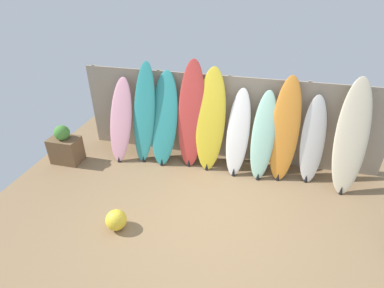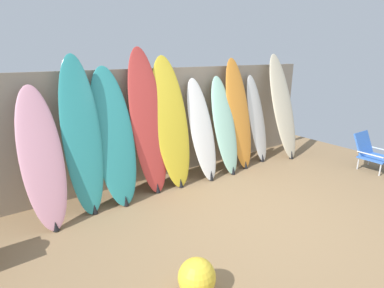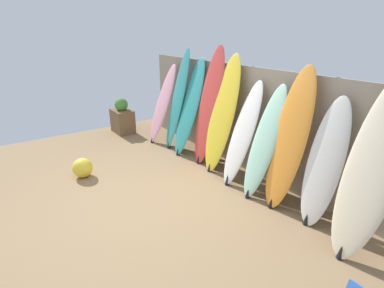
{
  "view_description": "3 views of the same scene",
  "coord_description": "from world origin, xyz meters",
  "px_view_note": "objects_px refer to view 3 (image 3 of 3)",
  "views": [
    {
      "loc": [
        0.61,
        -3.53,
        3.58
      ],
      "look_at": [
        -0.4,
        0.58,
        1.06
      ],
      "focal_mm": 28.0,
      "sensor_mm": 36.0,
      "label": 1
    },
    {
      "loc": [
        -2.62,
        -2.22,
        2.02
      ],
      "look_at": [
        -0.39,
        0.94,
        0.84
      ],
      "focal_mm": 28.0,
      "sensor_mm": 36.0,
      "label": 2
    },
    {
      "loc": [
        3.46,
        -1.6,
        2.35
      ],
      "look_at": [
        0.39,
        0.54,
        0.92
      ],
      "focal_mm": 28.0,
      "sensor_mm": 36.0,
      "label": 3
    }
  ],
  "objects_px": {
    "surfboard_teal_1": "(177,100)",
    "surfboard_white_5": "(242,135)",
    "surfboard_red_3": "(209,107)",
    "beach_ball": "(83,168)",
    "surfboard_orange_7": "(289,140)",
    "surfboard_pink_0": "(163,104)",
    "surfboard_seafoam_6": "(264,143)",
    "planter_box": "(122,118)",
    "surfboard_yellow_4": "(222,115)",
    "surfboard_cream_9": "(373,169)",
    "surfboard_teal_2": "(189,108)",
    "surfboard_white_8": "(324,164)"
  },
  "relations": [
    {
      "from": "surfboard_teal_1",
      "to": "surfboard_white_5",
      "type": "xyz_separation_m",
      "value": [
        1.92,
        -0.01,
        -0.2
      ]
    },
    {
      "from": "surfboard_red_3",
      "to": "beach_ball",
      "type": "xyz_separation_m",
      "value": [
        -0.68,
        -2.15,
        -0.88
      ]
    },
    {
      "from": "surfboard_orange_7",
      "to": "surfboard_pink_0",
      "type": "bearing_deg",
      "value": -178.45
    },
    {
      "from": "surfboard_seafoam_6",
      "to": "surfboard_orange_7",
      "type": "distance_m",
      "value": 0.41
    },
    {
      "from": "planter_box",
      "to": "beach_ball",
      "type": "height_order",
      "value": "planter_box"
    },
    {
      "from": "surfboard_red_3",
      "to": "surfboard_yellow_4",
      "type": "bearing_deg",
      "value": -2.78
    },
    {
      "from": "surfboard_white_5",
      "to": "surfboard_red_3",
      "type": "bearing_deg",
      "value": 176.22
    },
    {
      "from": "surfboard_cream_9",
      "to": "surfboard_teal_2",
      "type": "bearing_deg",
      "value": 178.96
    },
    {
      "from": "surfboard_teal_1",
      "to": "surfboard_white_8",
      "type": "bearing_deg",
      "value": 0.99
    },
    {
      "from": "surfboard_pink_0",
      "to": "planter_box",
      "type": "distance_m",
      "value": 1.28
    },
    {
      "from": "surfboard_teal_2",
      "to": "surfboard_yellow_4",
      "type": "bearing_deg",
      "value": 2.0
    },
    {
      "from": "surfboard_pink_0",
      "to": "surfboard_teal_2",
      "type": "relative_size",
      "value": 0.9
    },
    {
      "from": "surfboard_teal_1",
      "to": "beach_ball",
      "type": "relative_size",
      "value": 6.08
    },
    {
      "from": "surfboard_teal_2",
      "to": "surfboard_red_3",
      "type": "xyz_separation_m",
      "value": [
        0.55,
        0.05,
        0.12
      ]
    },
    {
      "from": "surfboard_teal_2",
      "to": "planter_box",
      "type": "distance_m",
      "value": 2.16
    },
    {
      "from": "surfboard_white_5",
      "to": "planter_box",
      "type": "distance_m",
      "value": 3.57
    },
    {
      "from": "surfboard_cream_9",
      "to": "surfboard_orange_7",
      "type": "bearing_deg",
      "value": 175.91
    },
    {
      "from": "surfboard_red_3",
      "to": "planter_box",
      "type": "bearing_deg",
      "value": -165.68
    },
    {
      "from": "surfboard_orange_7",
      "to": "surfboard_cream_9",
      "type": "relative_size",
      "value": 0.97
    },
    {
      "from": "surfboard_pink_0",
      "to": "planter_box",
      "type": "xyz_separation_m",
      "value": [
        -1.07,
        -0.53,
        -0.48
      ]
    },
    {
      "from": "surfboard_yellow_4",
      "to": "surfboard_cream_9",
      "type": "bearing_deg",
      "value": -2.18
    },
    {
      "from": "surfboard_red_3",
      "to": "surfboard_white_5",
      "type": "relative_size",
      "value": 1.29
    },
    {
      "from": "surfboard_teal_1",
      "to": "surfboard_cream_9",
      "type": "height_order",
      "value": "surfboard_teal_1"
    },
    {
      "from": "surfboard_red_3",
      "to": "surfboard_yellow_4",
      "type": "xyz_separation_m",
      "value": [
        0.39,
        -0.02,
        -0.06
      ]
    },
    {
      "from": "surfboard_white_5",
      "to": "planter_box",
      "type": "relative_size",
      "value": 1.96
    },
    {
      "from": "surfboard_pink_0",
      "to": "surfboard_red_3",
      "type": "bearing_deg",
      "value": 4.78
    },
    {
      "from": "surfboard_teal_1",
      "to": "surfboard_teal_2",
      "type": "height_order",
      "value": "surfboard_teal_1"
    },
    {
      "from": "surfboard_pink_0",
      "to": "beach_ball",
      "type": "distance_m",
      "value": 2.28
    },
    {
      "from": "surfboard_teal_2",
      "to": "surfboard_red_3",
      "type": "height_order",
      "value": "surfboard_red_3"
    },
    {
      "from": "surfboard_cream_9",
      "to": "surfboard_pink_0",
      "type": "bearing_deg",
      "value": -179.88
    },
    {
      "from": "surfboard_seafoam_6",
      "to": "surfboard_white_8",
      "type": "height_order",
      "value": "surfboard_seafoam_6"
    },
    {
      "from": "surfboard_white_5",
      "to": "surfboard_white_8",
      "type": "bearing_deg",
      "value": 2.74
    },
    {
      "from": "surfboard_teal_1",
      "to": "surfboard_red_3",
      "type": "bearing_deg",
      "value": 3.13
    },
    {
      "from": "surfboard_red_3",
      "to": "surfboard_white_8",
      "type": "distance_m",
      "value": 2.33
    },
    {
      "from": "surfboard_white_5",
      "to": "planter_box",
      "type": "bearing_deg",
      "value": -170.44
    },
    {
      "from": "surfboard_teal_2",
      "to": "surfboard_red_3",
      "type": "bearing_deg",
      "value": 5.33
    },
    {
      "from": "surfboard_white_8",
      "to": "surfboard_cream_9",
      "type": "relative_size",
      "value": 0.81
    },
    {
      "from": "surfboard_red_3",
      "to": "beach_ball",
      "type": "distance_m",
      "value": 2.42
    },
    {
      "from": "surfboard_red_3",
      "to": "surfboard_pink_0",
      "type": "bearing_deg",
      "value": -175.22
    },
    {
      "from": "surfboard_teal_2",
      "to": "surfboard_white_8",
      "type": "distance_m",
      "value": 2.88
    },
    {
      "from": "surfboard_red_3",
      "to": "beach_ball",
      "type": "bearing_deg",
      "value": -107.54
    },
    {
      "from": "surfboard_white_8",
      "to": "beach_ball",
      "type": "height_order",
      "value": "surfboard_white_8"
    },
    {
      "from": "surfboard_cream_9",
      "to": "surfboard_red_3",
      "type": "bearing_deg",
      "value": 177.74
    },
    {
      "from": "surfboard_teal_2",
      "to": "surfboard_seafoam_6",
      "type": "distance_m",
      "value": 1.98
    },
    {
      "from": "surfboard_teal_2",
      "to": "planter_box",
      "type": "xyz_separation_m",
      "value": [
        -1.99,
        -0.6,
        -0.58
      ]
    },
    {
      "from": "surfboard_pink_0",
      "to": "surfboard_teal_2",
      "type": "distance_m",
      "value": 0.93
    },
    {
      "from": "surfboard_orange_7",
      "to": "surfboard_cream_9",
      "type": "distance_m",
      "value": 1.12
    },
    {
      "from": "surfboard_pink_0",
      "to": "planter_box",
      "type": "bearing_deg",
      "value": -153.74
    },
    {
      "from": "surfboard_teal_1",
      "to": "planter_box",
      "type": "bearing_deg",
      "value": -159.2
    },
    {
      "from": "surfboard_orange_7",
      "to": "surfboard_red_3",
      "type": "bearing_deg",
      "value": 178.89
    }
  ]
}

